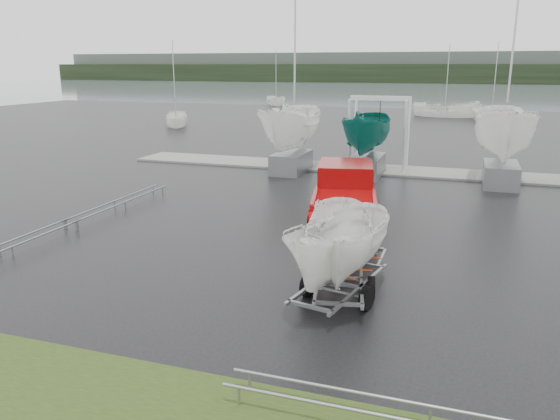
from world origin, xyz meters
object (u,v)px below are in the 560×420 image
at_px(pickup_truck, 345,193).
at_px(trailer_parked, 342,195).
at_px(trailer_hitched, 342,191).
at_px(boat_hoist, 379,123).

distance_m(pickup_truck, trailer_parked, 7.30).
distance_m(trailer_hitched, boat_hoist, 17.57).
xyz_separation_m(trailer_hitched, trailer_parked, (0.08, -0.36, -0.02)).
xyz_separation_m(pickup_truck, boat_hoist, (-0.43, 10.87, 1.55)).
height_order(trailer_parked, boat_hoist, trailer_parked).
distance_m(pickup_truck, boat_hoist, 10.99).
bearing_deg(trailer_parked, trailer_hitched, 114.24).
xyz_separation_m(pickup_truck, trailer_parked, (1.38, -6.98, 1.62)).
distance_m(pickup_truck, trailer_hitched, 6.94).
height_order(pickup_truck, trailer_parked, trailer_parked).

